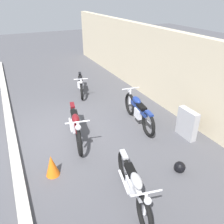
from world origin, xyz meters
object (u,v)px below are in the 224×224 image
(motorcycle_blue, at_px, (138,111))
(motorcycle_silver, at_px, (133,185))
(motorcycle_black, at_px, (81,84))
(motorcycle_maroon, at_px, (76,125))
(helmet, at_px, (180,167))
(stone_marker, at_px, (187,124))
(traffic_cone, at_px, (52,166))

(motorcycle_blue, xyz_separation_m, motorcycle_silver, (2.62, -1.74, -0.04))
(motorcycle_black, distance_m, motorcycle_maroon, 3.39)
(helmet, distance_m, motorcycle_blue, 2.42)
(motorcycle_maroon, bearing_deg, motorcycle_blue, 100.91)
(motorcycle_black, xyz_separation_m, motorcycle_maroon, (3.16, -1.23, 0.06))
(helmet, height_order, motorcycle_maroon, motorcycle_maroon)
(motorcycle_black, bearing_deg, motorcycle_blue, 31.51)
(motorcycle_blue, bearing_deg, motorcycle_silver, 154.02)
(stone_marker, height_order, motorcycle_silver, motorcycle_silver)
(traffic_cone, height_order, motorcycle_blue, motorcycle_blue)
(helmet, bearing_deg, motorcycle_black, -174.16)
(stone_marker, height_order, motorcycle_blue, motorcycle_blue)
(helmet, relative_size, motorcycle_maroon, 0.12)
(motorcycle_maroon, bearing_deg, helmet, 48.21)
(motorcycle_maroon, bearing_deg, traffic_cone, -28.42)
(stone_marker, bearing_deg, motorcycle_black, -158.57)
(traffic_cone, height_order, motorcycle_silver, motorcycle_silver)
(traffic_cone, bearing_deg, motorcycle_silver, 41.80)
(motorcycle_maroon, bearing_deg, stone_marker, 78.02)
(traffic_cone, relative_size, motorcycle_blue, 0.25)
(helmet, height_order, motorcycle_blue, motorcycle_blue)
(helmet, distance_m, traffic_cone, 3.03)
(stone_marker, distance_m, traffic_cone, 3.94)
(traffic_cone, bearing_deg, motorcycle_black, 153.08)
(helmet, distance_m, motorcycle_maroon, 3.01)
(motorcycle_black, bearing_deg, motorcycle_silver, 7.77)
(stone_marker, bearing_deg, motorcycle_blue, -144.92)
(stone_marker, bearing_deg, traffic_cone, -91.60)
(stone_marker, relative_size, motorcycle_maroon, 0.40)
(motorcycle_blue, bearing_deg, traffic_cone, 118.26)
(traffic_cone, xyz_separation_m, motorcycle_blue, (-1.15, 3.05, 0.20))
(motorcycle_blue, relative_size, motorcycle_maroon, 0.99)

